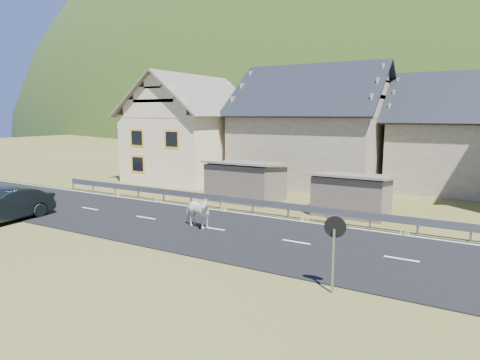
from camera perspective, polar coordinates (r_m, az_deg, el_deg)
The scene contains 14 objects.
ground at distance 19.24m, azimuth -3.60°, elevation -6.60°, with size 160.00×160.00×0.00m, color #4A4E1C.
road at distance 19.23m, azimuth -3.60°, elevation -6.54°, with size 60.00×7.00×0.04m, color black.
lane_markings at distance 19.23m, azimuth -3.60°, elevation -6.47°, with size 60.00×6.60×0.01m, color silver.
guardrail at distance 22.17m, azimuth 1.71°, elevation -3.02°, with size 28.10×0.09×0.75m.
shed_left at distance 25.45m, azimuth 0.81°, elevation -0.24°, with size 4.30×3.30×2.40m, color #6D6053.
shed_right at distance 22.54m, azimuth 14.69°, elevation -1.97°, with size 3.80×2.90×2.20m, color #6D6053.
house_cream at distance 34.14m, azimuth -6.40°, elevation 7.50°, with size 7.80×9.80×8.30m.
house_stone_a at distance 32.44m, azimuth 9.89°, elevation 7.85°, with size 10.80×9.80×8.90m.
house_stone_b at distance 32.41m, azimuth 28.07°, elevation 6.25°, with size 9.80×8.80×8.10m.
mountain at distance 197.05m, azimuth 28.52°, elevation 0.42°, with size 440.00×280.00×260.00m, color #1B3410.
conifer_patch at distance 141.40m, azimuth 2.85°, elevation 9.17°, with size 76.00×50.00×28.00m, color black.
horse at distance 19.27m, azimuth -5.83°, elevation -4.21°, with size 1.75×0.80×1.48m, color white.
car at distance 23.15m, azimuth -29.14°, elevation -3.07°, with size 1.66×4.77×1.57m, color black.
traffic_mirror at distance 12.51m, azimuth 12.51°, elevation -7.42°, with size 0.63×0.21×2.26m.
Camera 1 is at (10.39, -15.37, 5.11)m, focal length 32.00 mm.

